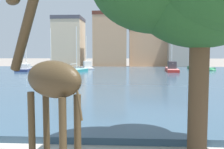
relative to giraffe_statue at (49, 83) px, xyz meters
The scene contains 12 objects.
harbor_water 25.64m from the giraffe_statue, 85.18° to the left, with size 79.23×45.91×0.37m, color #334C60.
giraffe_statue is the anchor object (origin of this frame).
sailboat_white 27.74m from the giraffe_statue, 106.58° to the left, with size 4.51×9.65×6.41m.
sailboat_navy 38.01m from the giraffe_statue, 112.55° to the left, with size 2.65×6.97×6.49m.
sailboat_green 42.00m from the giraffe_statue, 69.15° to the left, with size 3.60×7.02×6.43m.
sailboat_teal 33.36m from the giraffe_statue, 99.85° to the left, with size 3.24×6.87×7.26m.
sailboat_red 37.13m from the giraffe_statue, 75.74° to the left, with size 2.48×9.39×9.60m.
sailboat_grey 41.37m from the giraffe_statue, 97.67° to the left, with size 3.66×7.26×6.35m.
townhouse_end_terrace 55.00m from the giraffe_statue, 102.20° to the left, with size 6.57×8.06×11.50m.
townhouse_wide_warehouse 52.01m from the giraffe_statue, 92.04° to the left, with size 7.48×5.60×12.25m.
townhouse_tall_gabled 54.31m from the giraffe_statue, 82.77° to the left, with size 8.81×5.74×9.11m.
townhouse_narrow_midrow 53.84m from the giraffe_statue, 74.15° to the left, with size 7.94×6.74×8.99m.
Camera 1 is at (-0.31, -2.42, 3.25)m, focal length 41.05 mm.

